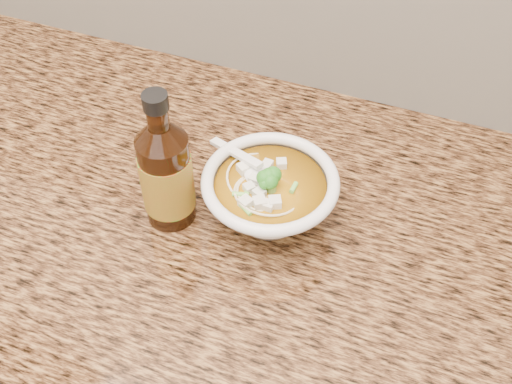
% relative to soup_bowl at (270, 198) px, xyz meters
% --- Properties ---
extents(cabinet, '(4.00, 0.65, 0.86)m').
position_rel_soup_bowl_xyz_m(cabinet, '(-0.15, -0.01, -0.51)').
color(cabinet, '#382110').
rests_on(cabinet, ground).
extents(counter_slab, '(4.00, 0.68, 0.04)m').
position_rel_soup_bowl_xyz_m(counter_slab, '(-0.15, -0.01, -0.06)').
color(counter_slab, olive).
rests_on(counter_slab, cabinet).
extents(soup_bowl, '(0.20, 0.18, 0.10)m').
position_rel_soup_bowl_xyz_m(soup_bowl, '(0.00, 0.00, 0.00)').
color(soup_bowl, white).
rests_on(soup_bowl, counter_slab).
extents(hot_sauce_bottle, '(0.08, 0.08, 0.21)m').
position_rel_soup_bowl_xyz_m(hot_sauce_bottle, '(-0.13, -0.04, 0.04)').
color(hot_sauce_bottle, '#381807').
rests_on(hot_sauce_bottle, counter_slab).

